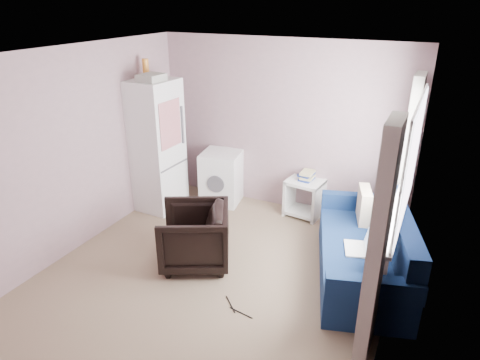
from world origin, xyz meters
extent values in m
cube|color=#8A725A|center=(0.00, 0.00, -0.01)|extent=(3.80, 4.20, 0.02)
cube|color=silver|center=(0.00, 0.00, 2.51)|extent=(3.80, 4.20, 0.02)
cube|color=gray|center=(0.00, 2.11, 1.25)|extent=(3.80, 0.02, 2.50)
cube|color=gray|center=(0.00, -2.11, 1.25)|extent=(3.80, 0.02, 2.50)
cube|color=gray|center=(-1.91, 0.00, 1.25)|extent=(0.02, 4.20, 2.50)
cube|color=gray|center=(1.91, 0.00, 1.25)|extent=(0.02, 4.20, 2.50)
cube|color=white|center=(1.89, 0.70, 1.50)|extent=(0.01, 1.60, 1.20)
imported|color=black|center=(-0.34, 0.16, 0.41)|extent=(1.01, 1.04, 0.81)
cube|color=white|center=(-1.66, 1.26, 0.97)|extent=(0.69, 0.69, 1.94)
cube|color=#525159|center=(-1.33, 1.24, 0.72)|extent=(0.04, 0.62, 0.02)
cube|color=#525159|center=(-1.31, 1.49, 1.28)|extent=(0.02, 0.03, 0.55)
cube|color=silver|center=(-1.32, 1.21, 1.35)|extent=(0.03, 0.47, 0.67)
cylinder|color=orange|center=(-1.75, 1.32, 2.08)|extent=(0.09, 0.09, 0.27)
cube|color=#9FA097|center=(-1.54, 1.14, 1.99)|extent=(0.30, 0.34, 0.10)
cube|color=white|center=(-0.85, 1.82, 0.41)|extent=(0.66, 0.66, 0.81)
cube|color=#525159|center=(-0.85, 1.80, 0.78)|extent=(0.61, 0.60, 0.05)
cylinder|color=#525159|center=(-0.80, 1.53, 0.41)|extent=(0.27, 0.06, 0.27)
cube|color=white|center=(0.47, 1.96, 0.53)|extent=(0.56, 0.56, 0.04)
cube|color=white|center=(0.47, 1.96, 0.07)|extent=(0.56, 0.56, 0.04)
cube|color=white|center=(0.24, 1.99, 0.28)|extent=(0.10, 0.50, 0.56)
cube|color=white|center=(0.69, 1.93, 0.28)|extent=(0.10, 0.50, 0.56)
cube|color=navy|center=(0.47, 1.96, 0.57)|extent=(0.20, 0.26, 0.03)
cube|color=#C1B781|center=(0.48, 1.96, 0.60)|extent=(0.18, 0.25, 0.03)
cube|color=navy|center=(0.46, 1.97, 0.64)|extent=(0.21, 0.27, 0.03)
cube|color=#C1B781|center=(0.48, 1.95, 0.67)|extent=(0.17, 0.25, 0.03)
cube|color=navy|center=(1.52, 0.74, 0.21)|extent=(1.40, 2.07, 0.42)
cube|color=navy|center=(1.86, 0.84, 0.65)|extent=(0.72, 1.87, 0.46)
cube|color=navy|center=(1.78, -0.14, 0.53)|extent=(0.90, 0.40, 0.21)
cube|color=navy|center=(1.26, 1.61, 0.53)|extent=(0.90, 0.40, 0.21)
cube|color=beige|center=(1.74, 0.17, 0.63)|extent=(0.24, 0.44, 0.42)
cube|color=beige|center=(1.40, 1.34, 0.63)|extent=(0.24, 0.44, 0.42)
cube|color=white|center=(1.47, 0.61, 0.43)|extent=(0.33, 0.40, 0.02)
cube|color=silver|center=(1.60, 0.65, 0.55)|extent=(0.16, 0.35, 0.23)
cube|color=white|center=(1.82, 0.70, 0.87)|extent=(0.14, 1.70, 0.04)
cube|color=white|center=(1.87, 0.70, 0.90)|extent=(0.02, 1.68, 0.05)
cube|color=white|center=(1.87, 0.70, 1.50)|extent=(0.02, 1.68, 0.05)
cube|color=white|center=(1.87, 0.70, 2.10)|extent=(0.02, 1.68, 0.05)
cube|color=white|center=(1.87, -0.10, 1.50)|extent=(0.02, 0.05, 1.20)
cube|color=white|center=(1.87, 0.43, 1.50)|extent=(0.02, 0.05, 1.20)
cube|color=white|center=(1.87, 0.97, 1.50)|extent=(0.02, 0.05, 1.20)
cube|color=white|center=(1.87, 1.50, 1.50)|extent=(0.02, 0.05, 1.20)
cube|color=beige|center=(1.78, -0.38, 1.10)|extent=(0.12, 0.46, 2.18)
cube|color=beige|center=(1.78, 1.78, 1.10)|extent=(0.12, 0.46, 2.18)
cylinder|color=black|center=(0.56, -0.43, 0.01)|extent=(0.28, 0.06, 0.01)
cylinder|color=black|center=(0.40, -0.36, 0.01)|extent=(0.21, 0.21, 0.01)
camera|label=1|loc=(2.06, -3.58, 3.00)|focal=32.00mm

